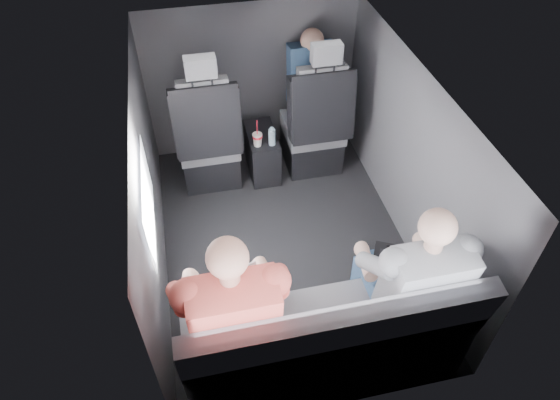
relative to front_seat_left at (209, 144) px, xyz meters
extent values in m
plane|color=black|center=(0.45, -0.84, -0.40)|extent=(2.60, 2.60, 0.00)
plane|color=#B2B2AD|center=(0.45, -0.84, 0.95)|extent=(2.60, 2.60, 0.00)
cube|color=#56565B|center=(-0.45, -0.84, 0.27)|extent=(0.02, 2.60, 1.35)
cube|color=#56565B|center=(1.35, -0.84, 0.27)|extent=(0.02, 2.60, 1.35)
cube|color=#56565B|center=(0.45, 0.46, 0.27)|extent=(1.80, 0.02, 1.35)
cube|color=#56565B|center=(0.45, -2.14, 0.27)|extent=(1.80, 0.02, 1.35)
cube|color=white|center=(-0.43, -1.14, 0.50)|extent=(0.02, 0.75, 0.42)
cube|color=black|center=(0.90, -0.17, 0.40)|extent=(0.35, 0.11, 0.59)
cube|color=black|center=(0.00, 0.08, -0.25)|extent=(0.46, 0.48, 0.30)
cube|color=slate|center=(0.00, 0.06, -0.02)|extent=(0.48, 0.46, 0.14)
cube|color=slate|center=(0.00, -0.14, 0.35)|extent=(0.38, 0.18, 0.61)
cube|color=black|center=(-0.22, -0.14, 0.32)|extent=(0.08, 0.21, 0.53)
cube|color=black|center=(0.22, -0.14, 0.32)|extent=(0.08, 0.21, 0.53)
cube|color=black|center=(0.00, -0.20, 0.34)|extent=(0.50, 0.11, 0.58)
cube|color=slate|center=(0.00, -0.18, 0.79)|extent=(0.22, 0.10, 0.15)
cube|color=black|center=(0.90, 0.08, -0.25)|extent=(0.46, 0.48, 0.30)
cube|color=slate|center=(0.90, 0.06, -0.02)|extent=(0.48, 0.46, 0.14)
cube|color=slate|center=(0.90, -0.14, 0.35)|extent=(0.38, 0.18, 0.61)
cube|color=black|center=(0.68, -0.14, 0.32)|extent=(0.08, 0.21, 0.53)
cube|color=black|center=(1.12, -0.14, 0.32)|extent=(0.08, 0.21, 0.53)
cube|color=black|center=(0.90, -0.20, 0.34)|extent=(0.50, 0.11, 0.58)
cube|color=slate|center=(0.90, -0.18, 0.79)|extent=(0.22, 0.10, 0.15)
cube|color=black|center=(0.45, 0.04, -0.20)|extent=(0.24, 0.48, 0.40)
cylinder|color=black|center=(0.40, -0.08, 0.00)|extent=(0.09, 0.09, 0.01)
cylinder|color=black|center=(0.51, -0.08, 0.00)|extent=(0.09, 0.09, 0.01)
cube|color=slate|center=(0.45, -1.86, -0.18)|extent=(1.60, 0.50, 0.45)
cube|color=slate|center=(0.45, -2.09, 0.28)|extent=(1.60, 0.17, 0.47)
cylinder|color=red|center=(0.39, -0.11, 0.09)|extent=(0.08, 0.08, 0.02)
cylinder|color=white|center=(0.39, -0.11, 0.11)|extent=(0.08, 0.08, 0.01)
cylinder|color=red|center=(0.39, -0.11, 0.18)|extent=(0.01, 0.01, 0.13)
cylinder|color=#A2BFDB|center=(0.51, -0.12, 0.07)|extent=(0.06, 0.06, 0.14)
cylinder|color=#A2BFDB|center=(0.51, -0.12, 0.15)|extent=(0.03, 0.03, 0.02)
cube|color=silver|center=(-0.03, -1.58, 0.19)|extent=(0.40, 0.35, 0.02)
cube|color=silver|center=(-0.03, -1.60, 0.20)|extent=(0.30, 0.23, 0.00)
cube|color=silver|center=(-0.03, -1.51, 0.20)|extent=(0.11, 0.09, 0.00)
cube|color=silver|center=(-0.03, -1.73, 0.31)|extent=(0.33, 0.20, 0.23)
cube|color=silver|center=(-0.03, -1.73, 0.31)|extent=(0.29, 0.16, 0.19)
cube|color=black|center=(0.97, -1.62, 0.19)|extent=(0.36, 0.32, 0.02)
cube|color=black|center=(0.97, -1.64, 0.20)|extent=(0.27, 0.21, 0.00)
cube|color=black|center=(0.97, -1.56, 0.20)|extent=(0.10, 0.08, 0.00)
cube|color=black|center=(0.97, -1.75, 0.30)|extent=(0.29, 0.19, 0.20)
cube|color=silver|center=(0.97, -1.74, 0.29)|extent=(0.26, 0.16, 0.17)
cube|color=#303035|center=(-0.17, -1.74, 0.12)|extent=(0.16, 0.47, 0.14)
cube|color=#303035|center=(0.06, -1.74, 0.12)|extent=(0.16, 0.47, 0.14)
cube|color=#303035|center=(-0.17, -1.49, -0.18)|extent=(0.14, 0.14, 0.45)
cube|color=#303035|center=(0.06, -1.49, -0.18)|extent=(0.14, 0.14, 0.45)
cube|color=#CB5E43|center=(-0.06, -1.94, 0.38)|extent=(0.43, 0.29, 0.58)
sphere|color=tan|center=(-0.06, -1.91, 0.80)|extent=(0.19, 0.19, 0.19)
cylinder|color=tan|center=(-0.27, -1.66, 0.29)|extent=(0.12, 0.30, 0.13)
cylinder|color=tan|center=(0.16, -1.66, 0.29)|extent=(0.12, 0.30, 0.13)
cube|color=navy|center=(0.83, -1.74, 0.12)|extent=(0.15, 0.45, 0.13)
cube|color=navy|center=(1.06, -1.74, 0.12)|extent=(0.15, 0.45, 0.13)
cube|color=navy|center=(0.83, -1.50, -0.18)|extent=(0.13, 0.13, 0.45)
cube|color=navy|center=(1.06, -1.50, -0.18)|extent=(0.13, 0.13, 0.45)
cube|color=gray|center=(0.94, -1.94, 0.37)|extent=(0.41, 0.28, 0.56)
sphere|color=tan|center=(0.94, -1.91, 0.77)|extent=(0.19, 0.19, 0.19)
cylinder|color=tan|center=(0.74, -1.66, 0.28)|extent=(0.12, 0.29, 0.12)
cylinder|color=tan|center=(1.15, -1.66, 0.28)|extent=(0.12, 0.29, 0.12)
cube|color=navy|center=(0.92, 0.24, 0.38)|extent=(0.38, 0.24, 0.55)
sphere|color=tan|center=(0.92, 0.26, 0.68)|extent=(0.19, 0.19, 0.19)
cube|color=navy|center=(0.92, 0.30, 0.09)|extent=(0.32, 0.38, 0.11)
camera|label=1|loc=(-0.13, -3.32, 2.48)|focal=32.00mm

